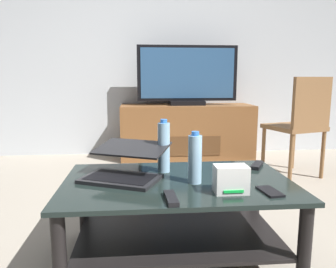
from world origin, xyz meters
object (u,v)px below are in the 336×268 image
object	(u,v)px
laptop	(125,166)
router_box	(231,179)
soundbar_remote	(171,198)
cell_phone	(270,191)
media_cabinet	(187,131)
dining_chair	(301,122)
tv_remote	(257,165)
water_bottle_near	(195,159)
television	(187,77)
coffee_table	(177,206)
water_bottle_far	(164,147)

from	to	relation	value
laptop	router_box	distance (m)	0.55
router_box	soundbar_remote	xyz separation A→B (m)	(-0.27, -0.07, -0.05)
laptop	cell_phone	distance (m)	0.71
media_cabinet	cell_phone	bearing A→B (deg)	-89.63
router_box	cell_phone	world-z (taller)	router_box
router_box	soundbar_remote	distance (m)	0.29
dining_chair	soundbar_remote	world-z (taller)	dining_chair
tv_remote	soundbar_remote	xyz separation A→B (m)	(-0.54, -0.48, 0.00)
dining_chair	laptop	world-z (taller)	dining_chair
water_bottle_near	tv_remote	xyz separation A→B (m)	(0.41, 0.25, -0.11)
media_cabinet	water_bottle_near	bearing A→B (deg)	-97.32
cell_phone	soundbar_remote	size ratio (longest dim) A/B	0.88
cell_phone	television	bearing A→B (deg)	82.82
television	soundbar_remote	size ratio (longest dim) A/B	7.17
cell_phone	soundbar_remote	world-z (taller)	soundbar_remote
dining_chair	water_bottle_near	bearing A→B (deg)	-131.52
coffee_table	cell_phone	distance (m)	0.47
coffee_table	laptop	size ratio (longest dim) A/B	2.27
router_box	media_cabinet	bearing A→B (deg)	86.28
water_bottle_near	tv_remote	world-z (taller)	water_bottle_near
router_box	water_bottle_far	distance (m)	0.46
router_box	water_bottle_near	world-z (taller)	water_bottle_near
water_bottle_near	water_bottle_far	size ratio (longest dim) A/B	0.88
soundbar_remote	media_cabinet	bearing A→B (deg)	77.32
soundbar_remote	coffee_table	bearing A→B (deg)	74.75
coffee_table	dining_chair	size ratio (longest dim) A/B	1.20
water_bottle_far	television	bearing A→B (deg)	78.25
media_cabinet	router_box	xyz separation A→B (m)	(-0.16, -2.45, 0.18)
media_cabinet	water_bottle_far	world-z (taller)	water_bottle_far
coffee_table	router_box	xyz separation A→B (m)	(0.21, -0.20, 0.19)
soundbar_remote	tv_remote	bearing A→B (deg)	38.56
media_cabinet	water_bottle_far	size ratio (longest dim) A/B	5.33
water_bottle_near	coffee_table	bearing A→B (deg)	150.30
coffee_table	water_bottle_far	xyz separation A→B (m)	(-0.06, 0.16, 0.27)
tv_remote	dining_chair	bearing A→B (deg)	84.35
dining_chair	media_cabinet	bearing A→B (deg)	135.76
water_bottle_far	coffee_table	bearing A→B (deg)	-70.87
water_bottle_near	water_bottle_far	world-z (taller)	water_bottle_far
coffee_table	water_bottle_near	size ratio (longest dim) A/B	4.47
television	laptop	xyz separation A→B (m)	(-0.63, -2.16, -0.46)
media_cabinet	cell_phone	world-z (taller)	media_cabinet
media_cabinet	television	xyz separation A→B (m)	(0.00, -0.02, 0.64)
television	cell_phone	size ratio (longest dim) A/B	8.20
water_bottle_far	cell_phone	xyz separation A→B (m)	(0.45, -0.38, -0.13)
coffee_table	soundbar_remote	xyz separation A→B (m)	(-0.06, -0.27, 0.14)
router_box	water_bottle_far	xyz separation A→B (m)	(-0.27, 0.36, 0.08)
media_cabinet	router_box	bearing A→B (deg)	-93.72
television	dining_chair	bearing A→B (deg)	-43.55
dining_chair	water_bottle_far	xyz separation A→B (m)	(-1.36, -1.18, 0.03)
dining_chair	tv_remote	size ratio (longest dim) A/B	5.90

